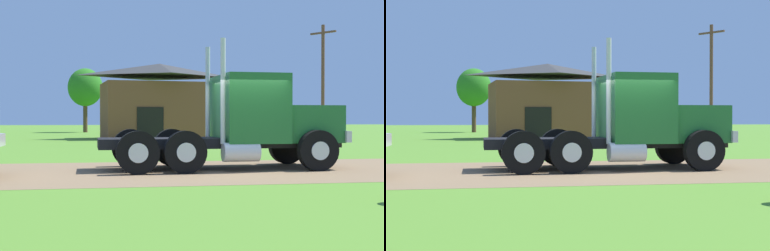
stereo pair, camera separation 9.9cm
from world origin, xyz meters
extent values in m
plane|color=#568B2A|center=(0.00, 0.00, 0.00)|extent=(200.00, 200.00, 0.00)
cube|color=#896B4A|center=(0.00, 0.00, 0.00)|extent=(120.00, 6.50, 0.01)
cube|color=black|center=(-0.44, 0.57, 0.76)|extent=(6.94, 1.77, 0.28)
cube|color=#23662D|center=(2.17, 0.64, 1.29)|extent=(1.72, 2.12, 1.07)
cube|color=silver|center=(3.05, 0.67, 0.94)|extent=(0.22, 2.28, 0.32)
cube|color=#23662D|center=(0.45, 0.60, 1.73)|extent=(1.84, 2.42, 1.95)
cube|color=#2D3D4C|center=(1.36, 0.62, 2.12)|extent=(0.09, 1.98, 0.86)
cylinder|color=silver|center=(-0.58, 1.51, 2.20)|extent=(0.14, 0.14, 2.88)
cylinder|color=silver|center=(-0.53, -0.37, 2.20)|extent=(0.14, 0.14, 2.88)
cylinder|color=silver|center=(-0.05, -0.46, 0.54)|extent=(1.01, 0.55, 0.52)
cylinder|color=black|center=(2.06, 1.82, 0.57)|extent=(1.14, 0.33, 1.13)
cylinder|color=silver|center=(2.05, 1.98, 0.57)|extent=(0.51, 0.05, 0.51)
cylinder|color=black|center=(2.12, -0.54, 0.57)|extent=(1.14, 0.33, 1.13)
cylinder|color=silver|center=(2.13, -0.70, 0.57)|extent=(0.51, 0.05, 0.51)
cylinder|color=black|center=(-2.92, 1.69, 0.57)|extent=(1.14, 0.33, 1.13)
cylinder|color=silver|center=(-2.93, 1.85, 0.57)|extent=(0.51, 0.05, 0.51)
cylinder|color=black|center=(-2.86, -0.68, 0.57)|extent=(1.14, 0.33, 1.13)
cylinder|color=silver|center=(-2.86, -0.84, 0.57)|extent=(0.51, 0.05, 0.51)
cylinder|color=black|center=(-1.68, 1.72, 0.57)|extent=(1.14, 0.33, 1.13)
cylinder|color=silver|center=(-1.68, 1.88, 0.57)|extent=(0.51, 0.05, 0.51)
cylinder|color=black|center=(-1.61, -0.65, 0.57)|extent=(1.14, 0.33, 1.13)
cylinder|color=silver|center=(-1.61, -0.81, 0.57)|extent=(0.51, 0.05, 0.51)
cube|color=brown|center=(0.29, 23.74, 1.98)|extent=(8.51, 5.98, 3.96)
pyramid|color=#363636|center=(0.29, 23.74, 4.91)|extent=(8.94, 6.28, 0.94)
cube|color=black|center=(-0.63, 21.01, 1.10)|extent=(1.80, 0.25, 2.20)
cylinder|color=brown|center=(12.93, 24.20, 4.31)|extent=(0.26, 0.26, 8.62)
cube|color=brown|center=(12.93, 24.20, 8.02)|extent=(1.38, 1.88, 0.14)
cylinder|color=#513823|center=(-5.53, 41.19, 1.60)|extent=(0.44, 0.44, 3.20)
ellipsoid|color=#2B771E|center=(-5.53, 41.19, 4.62)|extent=(3.53, 3.53, 3.89)
camera|label=1|loc=(-3.75, -14.48, 1.46)|focal=49.85mm
camera|label=2|loc=(-3.65, -14.50, 1.46)|focal=49.85mm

